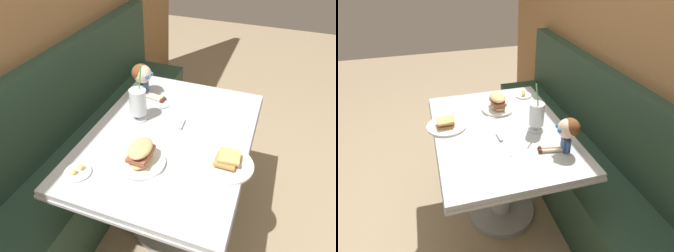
% 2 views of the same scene
% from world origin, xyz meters
% --- Properties ---
extents(ground_plane, '(8.00, 8.00, 0.00)m').
position_xyz_m(ground_plane, '(0.00, 0.00, 0.00)').
color(ground_plane, '#998466').
extents(wood_panel_wall, '(4.40, 0.08, 2.40)m').
position_xyz_m(wood_panel_wall, '(0.00, 1.05, 1.20)').
color(wood_panel_wall, olive).
rests_on(wood_panel_wall, ground).
extents(booth_bench, '(2.60, 0.48, 1.00)m').
position_xyz_m(booth_bench, '(0.00, 0.81, 0.33)').
color(booth_bench, '#233D2D').
rests_on(booth_bench, ground).
extents(diner_table, '(1.11, 0.81, 0.74)m').
position_xyz_m(diner_table, '(0.00, 0.18, 0.54)').
color(diner_table, '#B2BCC1').
rests_on(diner_table, ground).
extents(toast_plate, '(0.25, 0.25, 0.06)m').
position_xyz_m(toast_plate, '(-0.12, -0.14, 0.76)').
color(toast_plate, white).
rests_on(toast_plate, diner_table).
extents(milkshake_glass, '(0.10, 0.10, 0.32)m').
position_xyz_m(milkshake_glass, '(0.07, 0.39, 0.84)').
color(milkshake_glass, silver).
rests_on(milkshake_glass, diner_table).
extents(sandwich_plate, '(0.23, 0.23, 0.12)m').
position_xyz_m(sandwich_plate, '(-0.25, 0.23, 0.79)').
color(sandwich_plate, white).
rests_on(sandwich_plate, diner_table).
extents(butter_saucer, '(0.12, 0.12, 0.04)m').
position_xyz_m(butter_saucer, '(-0.40, 0.46, 0.75)').
color(butter_saucer, white).
rests_on(butter_saucer, diner_table).
extents(butter_knife, '(0.24, 0.03, 0.01)m').
position_xyz_m(butter_knife, '(0.13, 0.15, 0.74)').
color(butter_knife, silver).
rests_on(butter_knife, diner_table).
extents(seated_doll, '(0.13, 0.23, 0.20)m').
position_xyz_m(seated_doll, '(0.31, 0.47, 0.87)').
color(seated_doll, '#385689').
rests_on(seated_doll, diner_table).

